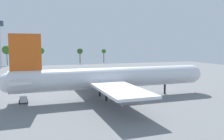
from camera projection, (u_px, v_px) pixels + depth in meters
name	position (u px, v px, depth m)	size (l,w,h in m)	color
ground_plane	(112.00, 98.00, 76.53)	(272.16, 272.16, 0.00)	slate
cargo_airplane	(111.00, 78.00, 75.75)	(68.04, 53.92, 20.44)	silver
catering_truck	(23.00, 99.00, 69.86)	(2.67, 3.71, 2.18)	silver
safety_cone_nose	(195.00, 92.00, 83.94)	(0.39, 0.39, 0.56)	orange
tree_line_backdrop	(14.00, 53.00, 202.54)	(112.34, 7.59, 17.03)	#51381E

